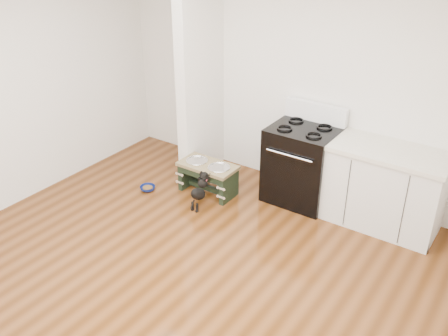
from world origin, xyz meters
TOP-DOWN VIEW (x-y plane):
  - ground at (0.00, 0.00)m, footprint 5.00×5.00m
  - room_shell at (0.00, 0.00)m, footprint 5.00×5.00m
  - partition_wall at (-1.18, 2.10)m, footprint 0.15×0.80m
  - oven_range at (0.25, 2.16)m, footprint 0.76×0.69m
  - cabinet_run at (1.23, 2.18)m, footprint 1.24×0.64m
  - dog_feeder at (-0.75, 1.64)m, footprint 0.71×0.38m
  - puppy at (-0.62, 1.32)m, footprint 0.12×0.36m
  - floor_bowl at (-1.39, 1.25)m, footprint 0.25×0.25m

SIDE VIEW (x-z plane):
  - ground at x=0.00m, z-range 0.00..0.00m
  - floor_bowl at x=-1.39m, z-range 0.00..0.06m
  - puppy at x=-0.62m, z-range 0.02..0.45m
  - dog_feeder at x=-0.75m, z-range 0.07..0.48m
  - cabinet_run at x=1.23m, z-range 0.00..0.91m
  - oven_range at x=0.25m, z-range -0.09..1.05m
  - partition_wall at x=-1.18m, z-range 0.00..2.70m
  - room_shell at x=0.00m, z-range -0.88..4.12m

